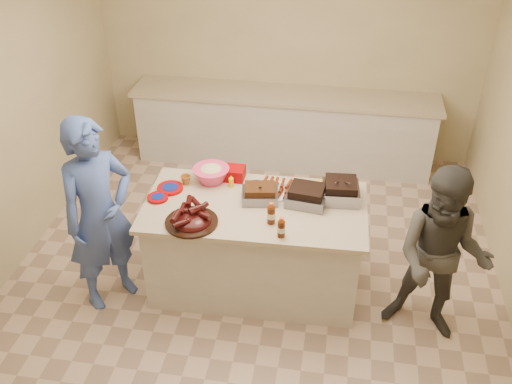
% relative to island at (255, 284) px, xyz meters
% --- Properties ---
extents(room, '(4.50, 5.00, 2.70)m').
position_rel_island_xyz_m(room, '(-0.03, 0.08, 0.00)').
color(room, '#CBBA87').
rests_on(room, ground).
extents(back_counter, '(3.60, 0.64, 0.90)m').
position_rel_island_xyz_m(back_counter, '(-0.03, 2.28, 0.45)').
color(back_counter, beige).
rests_on(back_counter, ground).
extents(island, '(1.89, 1.03, 0.88)m').
position_rel_island_xyz_m(island, '(0.00, 0.00, 0.00)').
color(island, beige).
rests_on(island, ground).
extents(rib_platter, '(0.49, 0.49, 0.17)m').
position_rel_island_xyz_m(rib_platter, '(-0.46, -0.33, 0.88)').
color(rib_platter, '#3B0A0A').
rests_on(rib_platter, island).
extents(pulled_pork_tray, '(0.33, 0.27, 0.09)m').
position_rel_island_xyz_m(pulled_pork_tray, '(0.03, 0.08, 0.88)').
color(pulled_pork_tray, '#47230F').
rests_on(pulled_pork_tray, island).
extents(brisket_tray, '(0.36, 0.31, 0.10)m').
position_rel_island_xyz_m(brisket_tray, '(0.42, 0.10, 0.88)').
color(brisket_tray, black).
rests_on(brisket_tray, island).
extents(roasting_pan, '(0.33, 0.33, 0.12)m').
position_rel_island_xyz_m(roasting_pan, '(0.70, 0.21, 0.88)').
color(roasting_pan, gray).
rests_on(roasting_pan, island).
extents(coleslaw_bowl, '(0.33, 0.33, 0.22)m').
position_rel_island_xyz_m(coleslaw_bowl, '(-0.44, 0.31, 0.88)').
color(coleslaw_bowl, '#E63767').
rests_on(coleslaw_bowl, island).
extents(sausage_plate, '(0.35, 0.35, 0.05)m').
position_rel_island_xyz_m(sausage_plate, '(0.14, 0.23, 0.88)').
color(sausage_plate, silver).
rests_on(sausage_plate, island).
extents(mac_cheese_dish, '(0.36, 0.30, 0.08)m').
position_rel_island_xyz_m(mac_cheese_dish, '(0.63, 0.28, 0.88)').
color(mac_cheese_dish, gold).
rests_on(mac_cheese_dish, island).
extents(bbq_bottle_a, '(0.06, 0.06, 0.18)m').
position_rel_island_xyz_m(bbq_bottle_a, '(0.27, -0.38, 0.88)').
color(bbq_bottle_a, '#3E1706').
rests_on(bbq_bottle_a, island).
extents(bbq_bottle_b, '(0.07, 0.07, 0.19)m').
position_rel_island_xyz_m(bbq_bottle_b, '(0.17, -0.22, 0.88)').
color(bbq_bottle_b, '#3E1706').
rests_on(bbq_bottle_b, island).
extents(mustard_bottle, '(0.04, 0.04, 0.12)m').
position_rel_island_xyz_m(mustard_bottle, '(-0.25, 0.25, 0.88)').
color(mustard_bottle, yellow).
rests_on(mustard_bottle, island).
extents(sauce_bowl, '(0.12, 0.04, 0.12)m').
position_rel_island_xyz_m(sauce_bowl, '(-0.04, 0.29, 0.88)').
color(sauce_bowl, silver).
rests_on(sauce_bowl, island).
extents(plate_stack_large, '(0.23, 0.23, 0.03)m').
position_rel_island_xyz_m(plate_stack_large, '(-0.77, 0.12, 0.88)').
color(plate_stack_large, '#900004').
rests_on(plate_stack_large, island).
extents(plate_stack_small, '(0.18, 0.18, 0.02)m').
position_rel_island_xyz_m(plate_stack_small, '(-0.83, -0.04, 0.88)').
color(plate_stack_small, '#900004').
rests_on(plate_stack_small, island).
extents(plastic_cup, '(0.09, 0.09, 0.09)m').
position_rel_island_xyz_m(plastic_cup, '(-0.66, 0.23, 0.88)').
color(plastic_cup, '#985D1D').
rests_on(plastic_cup, island).
extents(basket_stack, '(0.23, 0.17, 0.11)m').
position_rel_island_xyz_m(basket_stack, '(-0.27, 0.38, 0.88)').
color(basket_stack, '#900004').
rests_on(basket_stack, island).
extents(guest_blue, '(1.77, 1.58, 0.42)m').
position_rel_island_xyz_m(guest_blue, '(-1.23, -0.34, 0.00)').
color(guest_blue, '#4059A4').
rests_on(guest_blue, ground).
extents(guest_gray, '(1.10, 1.67, 0.58)m').
position_rel_island_xyz_m(guest_gray, '(1.50, -0.30, 0.00)').
color(guest_gray, '#45433E').
rests_on(guest_gray, ground).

